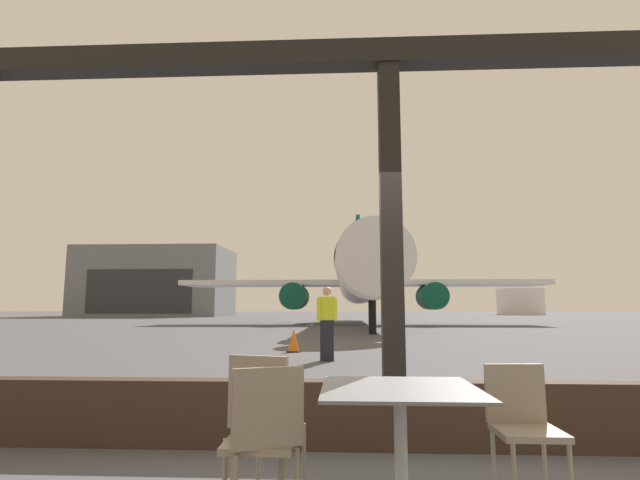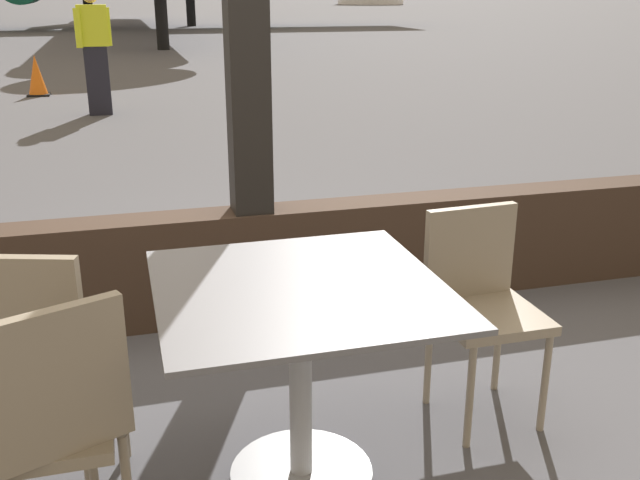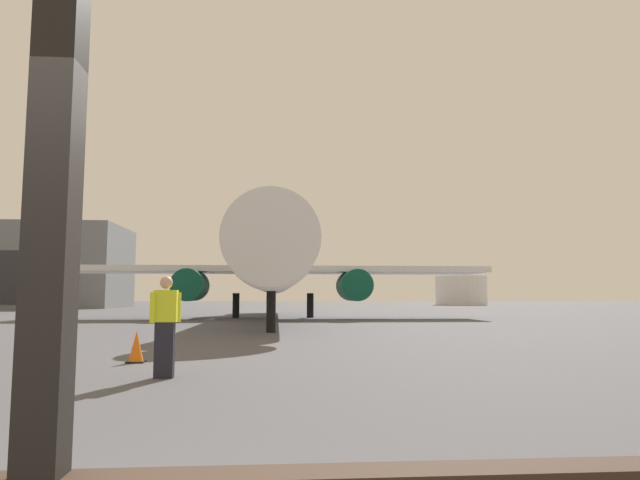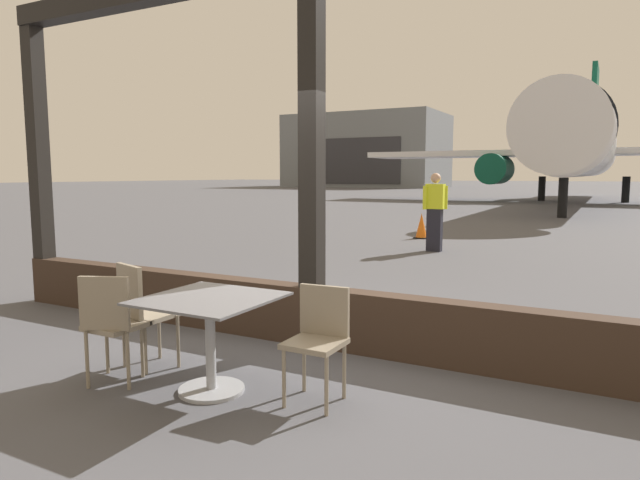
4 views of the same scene
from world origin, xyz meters
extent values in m
plane|color=#4C4C51|center=(0.00, 40.00, 0.00)|extent=(220.00, 220.00, 0.00)
cube|color=#38281E|center=(0.00, 0.00, 0.29)|extent=(8.45, 0.24, 0.59)
cube|color=black|center=(-4.12, 0.00, 1.80)|extent=(0.20, 0.20, 3.60)
cube|color=black|center=(0.00, 0.00, 1.80)|extent=(0.20, 0.20, 3.60)
cube|color=slate|center=(-0.10, -1.46, 0.75)|extent=(0.95, 0.95, 0.02)
cylinder|color=#9EA0A5|center=(-0.10, -1.46, 0.37)|extent=(0.08, 0.08, 0.74)
cylinder|color=#9EA0A5|center=(-0.10, -1.46, 0.01)|extent=(0.52, 0.52, 0.03)
cube|color=gray|center=(0.72, -1.27, 0.46)|extent=(0.40, 0.40, 0.04)
cube|color=gray|center=(0.71, -1.09, 0.67)|extent=(0.40, 0.07, 0.39)
cylinder|color=gray|center=(0.90, -1.43, 0.23)|extent=(0.03, 0.03, 0.46)
cylinder|color=gray|center=(0.56, -1.46, 0.23)|extent=(0.03, 0.03, 0.46)
cylinder|color=gray|center=(0.88, -1.09, 0.23)|extent=(0.03, 0.03, 0.46)
cylinder|color=gray|center=(0.54, -1.12, 0.23)|extent=(0.03, 0.03, 0.46)
cube|color=gray|center=(-0.93, -1.66, 0.47)|extent=(0.40, 0.40, 0.04)
cube|color=gray|center=(-0.86, -1.82, 0.70)|extent=(0.38, 0.19, 0.43)
cylinder|color=gray|center=(-1.15, -1.57, 0.23)|extent=(0.03, 0.03, 0.47)
cylinder|color=gray|center=(-0.84, -1.43, 0.23)|extent=(0.03, 0.03, 0.47)
cylinder|color=gray|center=(-1.02, -1.88, 0.23)|extent=(0.03, 0.03, 0.47)
cylinder|color=gray|center=(-0.71, -1.75, 0.23)|extent=(0.03, 0.03, 0.47)
cube|color=gray|center=(-0.93, -1.27, 0.47)|extent=(0.40, 0.40, 0.04)
cube|color=gray|center=(-0.99, -1.45, 0.72)|extent=(0.39, 0.16, 0.45)
cylinder|color=gray|center=(-1.04, -1.06, 0.24)|extent=(0.03, 0.03, 0.47)
cylinder|color=gray|center=(-0.72, -1.16, 0.24)|extent=(0.03, 0.03, 0.47)
cylinder|color=gray|center=(-1.14, -1.39, 0.24)|extent=(0.03, 0.03, 0.47)
cylinder|color=gray|center=(-0.82, -1.49, 0.24)|extent=(0.03, 0.03, 0.47)
cylinder|color=silver|center=(0.84, 32.04, 3.35)|extent=(3.52, 27.74, 3.52)
cone|color=silver|center=(0.84, 16.86, 3.35)|extent=(3.34, 2.60, 3.34)
cylinder|color=black|center=(0.84, 18.76, 3.50)|extent=(3.59, 0.90, 3.59)
cube|color=silver|center=(-6.31, 32.91, 3.05)|extent=(12.53, 4.20, 0.36)
cylinder|color=#0C4C38|center=(-4.12, 31.51, 2.05)|extent=(1.90, 3.20, 1.90)
cube|color=#0C4C38|center=(0.84, 44.41, 7.51)|extent=(0.36, 4.40, 5.20)
cylinder|color=black|center=(0.84, 19.06, 0.79)|extent=(0.36, 0.36, 1.59)
cylinder|color=black|center=(-1.56, 33.91, 0.79)|extent=(0.44, 0.44, 1.59)
cylinder|color=black|center=(3.24, 33.91, 0.79)|extent=(0.44, 0.44, 1.59)
cube|color=black|center=(-0.87, 7.25, 0.47)|extent=(0.32, 0.20, 0.95)
cube|color=yellow|center=(-0.87, 7.25, 1.23)|extent=(0.40, 0.22, 0.55)
sphere|color=tan|center=(-0.87, 7.25, 1.63)|extent=(0.22, 0.22, 0.22)
cylinder|color=yellow|center=(-0.67, 7.39, 1.20)|extent=(0.09, 0.09, 0.52)
cylinder|color=yellow|center=(-1.06, 7.10, 1.20)|extent=(0.09, 0.09, 0.52)
cone|color=orange|center=(-1.90, 9.56, 0.34)|extent=(0.32, 0.32, 0.67)
cube|color=black|center=(-1.90, 9.56, 0.01)|extent=(0.36, 0.36, 0.03)
cube|color=slate|center=(-28.19, 67.26, 4.92)|extent=(20.75, 12.75, 9.84)
cube|color=#2D2D33|center=(-28.19, 60.83, 3.44)|extent=(14.52, 0.10, 5.90)
camera|label=1|loc=(-0.43, -4.61, 1.25)|focal=27.77mm
camera|label=2|loc=(-0.64, -3.64, 1.69)|focal=40.75mm
camera|label=3|loc=(1.05, -2.68, 1.40)|focal=31.40mm
camera|label=4|loc=(2.63, -4.78, 1.71)|focal=31.07mm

